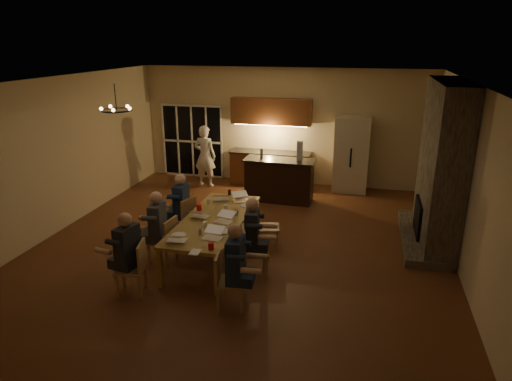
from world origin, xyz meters
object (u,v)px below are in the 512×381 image
at_px(mug_back, 209,201).
at_px(redcup_far, 239,193).
at_px(dining_table, 215,237).
at_px(plate_left, 179,235).
at_px(chair_right_mid, 255,251).
at_px(bar_bottle, 262,153).
at_px(laptop_c, 201,211).
at_px(laptop_e, 221,194).
at_px(person_left_near, 128,253).
at_px(chandelier, 117,110).
at_px(bar_blender, 300,151).
at_px(person_left_mid, 158,228).
at_px(chair_left_far, 182,217).
at_px(mug_mid, 226,207).
at_px(can_cola, 229,192).
at_px(can_right, 237,213).
at_px(person_right_near, 236,267).
at_px(laptop_d, 224,216).
at_px(can_silver, 200,232).
at_px(chair_left_near, 130,268).
at_px(refrigerator, 351,155).
at_px(standing_person, 205,156).
at_px(laptop_a, 177,234).
at_px(redcup_mid, 199,207).
at_px(chair_left_mid, 162,241).
at_px(laptop_f, 241,196).
at_px(bar_island, 279,180).
at_px(plate_near, 224,232).
at_px(mug_front, 205,224).
at_px(plate_far, 246,206).
at_px(redcup_near, 211,246).
at_px(person_right_mid, 252,236).
at_px(person_left_far, 182,206).
at_px(chair_right_near, 231,281).
at_px(chair_right_far, 268,227).

distance_m(mug_back, redcup_far, 0.77).
xyz_separation_m(dining_table, plate_left, (-0.33, -0.89, 0.38)).
distance_m(chair_right_mid, bar_bottle, 4.07).
distance_m(laptop_c, laptop_e, 1.01).
distance_m(person_left_near, plate_left, 0.90).
height_order(chandelier, bar_blender, chandelier).
bearing_deg(plate_left, laptop_e, 85.91).
height_order(person_left_mid, laptop_e, person_left_mid).
bearing_deg(chair_left_far, mug_mid, 102.63).
bearing_deg(can_cola, chair_right_mid, -61.45).
xyz_separation_m(can_right, plate_left, (-0.70, -1.12, -0.05)).
relative_size(person_right_near, redcup_far, 11.50).
height_order(laptop_d, can_silver, laptop_d).
bearing_deg(chair_left_near, laptop_e, 151.64).
distance_m(refrigerator, standing_person, 3.96).
bearing_deg(chair_left_near, person_left_near, -149.84).
bearing_deg(laptop_a, redcup_mid, -87.59).
bearing_deg(chair_left_mid, bar_blender, 160.65).
height_order(mug_mid, can_silver, can_silver).
xyz_separation_m(chair_left_mid, laptop_f, (1.05, 1.55, 0.42)).
distance_m(laptop_a, can_right, 1.46).
bearing_deg(redcup_mid, bar_island, 71.27).
relative_size(dining_table, chandelier, 5.28).
xyz_separation_m(person_right_near, plate_near, (-0.52, 1.07, 0.07)).
relative_size(mug_front, bar_blender, 0.21).
bearing_deg(bar_blender, plate_near, -110.15).
relative_size(redcup_mid, bar_bottle, 0.50).
relative_size(person_right_near, can_silver, 11.50).
distance_m(can_cola, plate_far, 0.78).
bearing_deg(chandelier, laptop_e, 45.06).
distance_m(dining_table, redcup_near, 1.39).
relative_size(can_silver, plate_far, 0.52).
relative_size(bar_island, can_silver, 14.63).
bearing_deg(mug_mid, plate_near, -74.40).
bearing_deg(redcup_near, laptop_a, 164.17).
relative_size(person_right_near, person_right_mid, 1.00).
bearing_deg(laptop_c, chair_left_near, 78.12).
xyz_separation_m(person_left_far, standing_person, (-0.74, 3.45, 0.16)).
bearing_deg(bar_bottle, chair_right_near, -82.01).
xyz_separation_m(laptop_e, redcup_near, (0.57, -2.29, -0.05)).
height_order(person_left_far, plate_left, person_left_far).
distance_m(chair_right_far, laptop_d, 1.05).
xyz_separation_m(bar_island, bar_bottle, (-0.47, 0.05, 0.66)).
height_order(redcup_mid, bar_blender, bar_blender).
bearing_deg(chair_right_mid, chair_left_near, 100.76).
bearing_deg(chair_right_mid, chair_left_mid, 69.17).
distance_m(can_right, bar_blender, 3.25).
bearing_deg(person_left_mid, person_right_near, 51.38).
bearing_deg(chair_left_far, chandelier, -14.65).
xyz_separation_m(plate_near, bar_blender, (0.71, 3.92, 0.55)).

